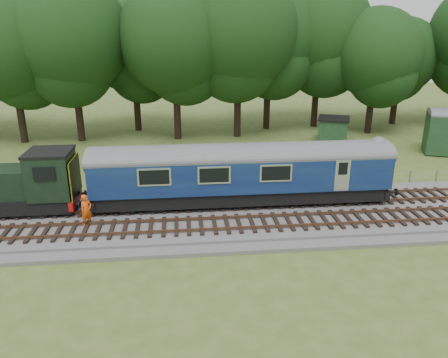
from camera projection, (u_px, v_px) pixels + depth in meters
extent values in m
plane|color=#425920|center=(189.00, 220.00, 25.75)|extent=(120.00, 120.00, 0.00)
cube|color=#4C4C4F|center=(188.00, 217.00, 25.69)|extent=(70.00, 7.00, 0.35)
cube|color=brown|center=(188.00, 208.00, 26.22)|extent=(66.50, 0.07, 0.14)
cube|color=brown|center=(188.00, 199.00, 27.57)|extent=(66.50, 0.07, 0.14)
cube|color=brown|center=(189.00, 230.00, 23.41)|extent=(66.50, 0.07, 0.14)
cube|color=brown|center=(189.00, 219.00, 24.76)|extent=(66.50, 0.07, 0.14)
cube|color=black|center=(241.00, 193.00, 27.02)|extent=(17.46, 2.52, 0.85)
cube|color=#0F1750|center=(242.00, 171.00, 26.55)|extent=(18.00, 2.80, 2.05)
cube|color=gold|center=(383.00, 172.00, 27.53)|extent=(0.06, 2.74, 1.30)
cube|color=black|center=(335.00, 192.00, 27.66)|extent=(2.60, 2.00, 0.55)
cube|color=black|center=(144.00, 199.00, 26.52)|extent=(2.60, 2.00, 0.55)
cube|color=black|center=(52.00, 174.00, 25.42)|extent=(2.40, 2.55, 2.60)
cube|color=#B1110D|center=(76.00, 199.00, 26.07)|extent=(0.25, 2.60, 0.55)
cube|color=gold|center=(75.00, 177.00, 25.61)|extent=(0.06, 2.55, 2.30)
imported|color=#FD540D|center=(86.00, 211.00, 23.90)|extent=(0.79, 0.79, 1.85)
cube|color=#16321D|center=(333.00, 130.00, 42.60)|extent=(3.44, 3.44, 2.22)
cube|color=black|center=(334.00, 118.00, 42.20)|extent=(3.78, 3.78, 0.18)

